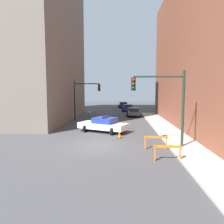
{
  "coord_description": "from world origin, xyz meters",
  "views": [
    {
      "loc": [
        1.7,
        -15.26,
        4.03
      ],
      "look_at": [
        0.74,
        6.57,
        1.79
      ],
      "focal_mm": 35.0,
      "sensor_mm": 36.0,
      "label": 1
    }
  ],
  "objects": [
    {
      "name": "ground_plane",
      "position": [
        0.0,
        0.0,
        0.0
      ],
      "size": [
        120.0,
        120.0,
        0.0
      ],
      "primitive_type": "plane",
      "color": "#424244"
    },
    {
      "name": "parked_car_mid",
      "position": [
        2.89,
        25.39,
        0.67
      ],
      "size": [
        2.32,
        4.33,
        1.31
      ],
      "rotation": [
        0.0,
        0.0,
        -0.02
      ],
      "color": "navy",
      "rests_on": "ground_plane"
    },
    {
      "name": "pedestrian_crossing",
      "position": [
        -1.81,
        8.64,
        0.86
      ],
      "size": [
        0.45,
        0.45,
        1.66
      ],
      "rotation": [
        0.0,
        0.0,
        2.84
      ],
      "color": "#474C66",
      "rests_on": "ground_plane"
    },
    {
      "name": "sidewalk_right",
      "position": [
        6.2,
        0.0,
        0.06
      ],
      "size": [
        2.4,
        44.0,
        0.12
      ],
      "color": "#B2ADA3",
      "rests_on": "ground_plane"
    },
    {
      "name": "building_corner_left",
      "position": [
        -12.0,
        14.0,
        12.26
      ],
      "size": [
        14.0,
        20.0,
        24.53
      ],
      "color": "#6B6056",
      "rests_on": "ground_plane"
    },
    {
      "name": "traffic_light_near",
      "position": [
        4.73,
        -0.21,
        3.53
      ],
      "size": [
        3.64,
        0.35,
        5.2
      ],
      "color": "black",
      "rests_on": "sidewalk_right"
    },
    {
      "name": "traffic_light_far",
      "position": [
        -3.3,
        12.83,
        3.4
      ],
      "size": [
        3.44,
        0.35,
        5.2
      ],
      "color": "black",
      "rests_on": "ground_plane"
    },
    {
      "name": "barrier_front",
      "position": [
        4.31,
        -3.08,
        0.62
      ],
      "size": [
        1.6,
        0.17,
        0.9
      ],
      "rotation": [
        0.0,
        0.0,
        0.01
      ],
      "color": "orange",
      "rests_on": "ground_plane"
    },
    {
      "name": "police_car",
      "position": [
        -0.03,
        5.24,
        0.72
      ],
      "size": [
        5.04,
        3.7,
        1.52
      ],
      "rotation": [
        0.0,
        0.0,
        1.12
      ],
      "color": "white",
      "rests_on": "ground_plane"
    },
    {
      "name": "traffic_cone",
      "position": [
        1.53,
        2.58,
        0.32
      ],
      "size": [
        0.36,
        0.36,
        0.66
      ],
      "color": "black",
      "rests_on": "ground_plane"
    },
    {
      "name": "parked_car_near",
      "position": [
        3.58,
        17.96,
        0.67
      ],
      "size": [
        2.41,
        4.38,
        1.31
      ],
      "rotation": [
        0.0,
        0.0,
        -0.05
      ],
      "color": "#474C51",
      "rests_on": "ground_plane"
    },
    {
      "name": "barrier_mid",
      "position": [
        4.03,
        -0.62,
        0.62
      ],
      "size": [
        1.6,
        0.21,
        0.9
      ],
      "rotation": [
        0.0,
        0.0,
        0.04
      ],
      "color": "orange",
      "rests_on": "ground_plane"
    },
    {
      "name": "parked_car_far",
      "position": [
        2.08,
        33.44,
        0.67
      ],
      "size": [
        2.39,
        4.37,
        1.31
      ],
      "rotation": [
        0.0,
        0.0,
        0.04
      ],
      "color": "navy",
      "rests_on": "ground_plane"
    }
  ]
}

